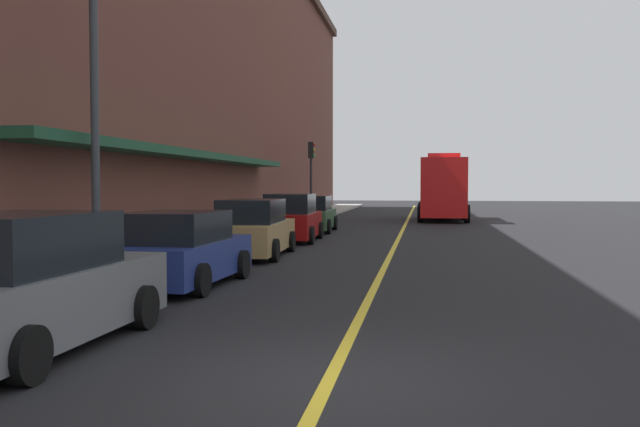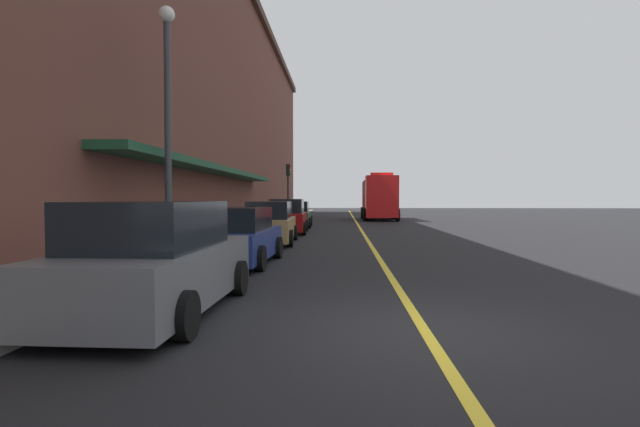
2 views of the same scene
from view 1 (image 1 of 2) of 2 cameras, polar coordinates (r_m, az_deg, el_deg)
ground_plane at (r=32.38m, az=6.82°, el=-1.32°), size 112.00×112.00×0.00m
sidewalk_left at (r=33.16m, az=-3.95°, el=-1.09°), size 2.40×70.00×0.15m
lane_center_stripe at (r=32.38m, az=6.82°, el=-1.31°), size 0.16×70.00×0.01m
brick_building_left at (r=34.53m, az=-14.57°, el=12.29°), size 11.02×64.00×16.11m
parked_car_0 at (r=9.58m, az=-23.18°, el=-5.54°), size 2.18×4.69×1.75m
parked_car_1 at (r=14.64m, az=-11.52°, el=-3.02°), size 2.20×4.27×1.55m
parked_car_2 at (r=20.30m, az=-5.51°, el=-1.33°), size 2.10×4.76×1.67m
parked_car_3 at (r=25.61m, az=-2.38°, el=-0.46°), size 2.11×4.29×1.76m
parked_car_4 at (r=30.62m, az=-0.68°, el=-0.10°), size 2.05×4.46×1.60m
fire_truck at (r=40.87m, az=10.04°, el=1.96°), size 2.83×7.53×3.77m
parking_meter_0 at (r=12.88m, az=-21.02°, el=-2.42°), size 0.14×0.18×1.33m
parking_meter_1 at (r=15.33m, az=-15.92°, el=-1.60°), size 0.14×0.18×1.33m
parking_meter_2 at (r=25.22m, az=-5.99°, el=0.03°), size 0.14×0.18×1.33m
street_lamp_left at (r=15.75m, az=-18.05°, el=10.67°), size 0.44×0.44×6.94m
traffic_light_near at (r=38.77m, az=-0.73°, el=3.98°), size 0.38×0.36×4.30m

